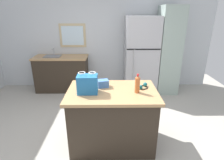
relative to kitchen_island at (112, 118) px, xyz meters
The scene contains 10 objects.
ground 0.51m from the kitchen_island, 162.46° to the right, with size 6.86×6.86×0.00m, color #ADA89E.
back_wall 2.67m from the kitchen_island, 94.95° to the left, with size 5.72×0.13×2.71m.
kitchen_island is the anchor object (origin of this frame).
refrigerator 2.26m from the kitchen_island, 70.28° to the left, with size 0.79×0.75×1.89m.
tall_cabinet 2.58m from the kitchen_island, 55.73° to the left, with size 0.51×0.67×2.12m.
sink_counter 2.51m from the kitchen_island, 121.00° to the left, with size 1.35×0.60×1.09m.
shopping_bag 0.68m from the kitchen_island, 169.19° to the right, with size 0.28×0.20×0.30m.
small_box 0.54m from the kitchen_island, 133.96° to the left, with size 0.16×0.13×0.11m, color #4775B7.
bottle 0.68m from the kitchen_island, 10.04° to the right, with size 0.07×0.07×0.27m.
ear_defenders 0.67m from the kitchen_island, 12.46° to the left, with size 0.21×0.21×0.06m.
Camera 1 is at (0.17, -2.34, 1.98)m, focal length 29.24 mm.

